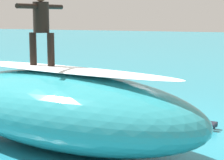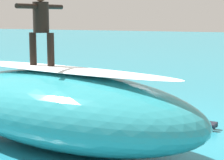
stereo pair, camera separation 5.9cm
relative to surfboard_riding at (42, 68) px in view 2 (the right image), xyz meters
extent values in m
plane|color=teal|center=(-1.26, -1.83, -1.65)|extent=(120.00, 120.00, 0.00)
ellipsoid|color=teal|center=(-0.55, 0.12, -0.84)|extent=(7.00, 3.97, 1.61)
ellipsoid|color=white|center=(-0.55, 0.12, 0.01)|extent=(5.67, 2.10, 0.08)
ellipsoid|color=silver|center=(0.00, 0.00, 0.00)|extent=(2.21, 0.78, 0.07)
cylinder|color=black|center=(0.24, -0.03, 0.39)|extent=(0.15, 0.15, 0.72)
cylinder|color=black|center=(-0.24, 0.03, 0.39)|extent=(0.15, 0.15, 0.72)
cylinder|color=black|center=(0.00, 0.00, 1.08)|extent=(0.38, 0.38, 0.65)
cylinder|color=black|center=(0.05, 0.46, 1.30)|extent=(0.16, 0.59, 0.10)
cylinder|color=black|center=(-0.05, -0.46, 1.30)|extent=(0.16, 0.59, 0.10)
ellipsoid|color=#33B2D1|center=(-2.25, -2.46, -1.61)|extent=(2.16, 0.82, 0.06)
cylinder|color=black|center=(-2.25, -2.46, -1.43)|extent=(0.91, 0.42, 0.31)
sphere|color=#936B4C|center=(-1.72, -2.53, -1.37)|extent=(0.22, 0.22, 0.22)
cylinder|color=black|center=(-3.06, -2.45, -1.51)|extent=(0.74, 0.23, 0.14)
cylinder|color=black|center=(-3.03, -2.27, -1.51)|extent=(0.74, 0.23, 0.14)
ellipsoid|color=white|center=(0.50, -4.01, -1.59)|extent=(0.56, 0.64, 0.10)
camera|label=1|loc=(-4.79, 7.74, 1.13)|focal=67.16mm
camera|label=2|loc=(-4.85, 7.72, 1.13)|focal=67.16mm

